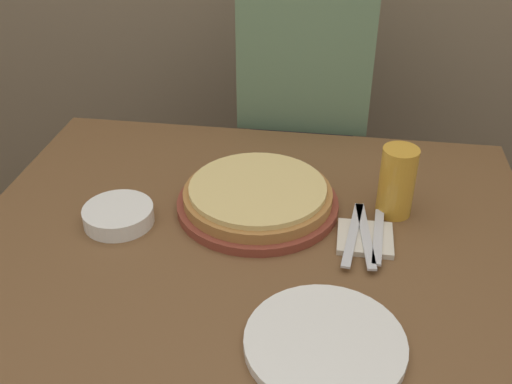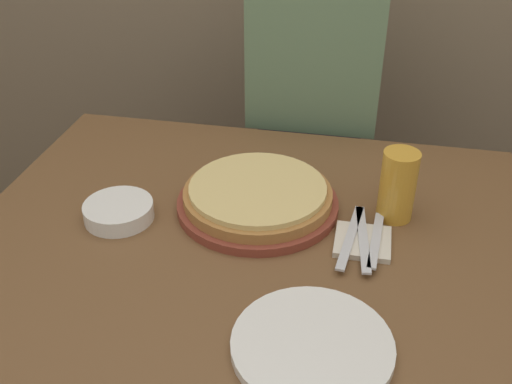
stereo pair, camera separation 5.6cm
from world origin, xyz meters
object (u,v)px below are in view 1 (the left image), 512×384
at_px(fork, 353,234).
at_px(dinner_knife, 365,235).
at_px(spoon, 378,236).
at_px(pizza_on_board, 256,197).
at_px(diner_person, 302,144).
at_px(beer_glass, 397,179).
at_px(side_bowl, 118,215).
at_px(dinner_plate, 325,343).

bearing_deg(fork, dinner_knife, 0.00).
relative_size(fork, spoon, 1.18).
bearing_deg(pizza_on_board, diner_person, 83.05).
relative_size(beer_glass, side_bowl, 1.05).
xyz_separation_m(pizza_on_board, dinner_plate, (0.17, -0.38, -0.02)).
distance_m(beer_glass, fork, 0.16).
xyz_separation_m(pizza_on_board, beer_glass, (0.29, 0.03, 0.06)).
height_order(side_bowl, fork, side_bowl).
xyz_separation_m(side_bowl, diner_person, (0.34, 0.61, -0.13)).
height_order(fork, dinner_knife, same).
relative_size(pizza_on_board, diner_person, 0.26).
bearing_deg(beer_glass, side_bowl, -167.76).
bearing_deg(dinner_plate, pizza_on_board, 113.89).
relative_size(pizza_on_board, fork, 1.60).
bearing_deg(pizza_on_board, beer_glass, 5.11).
height_order(dinner_knife, spoon, same).
bearing_deg(dinner_plate, spoon, 73.05).
bearing_deg(dinner_plate, side_bowl, 147.41).
height_order(beer_glass, diner_person, diner_person).
bearing_deg(dinner_knife, diner_person, 105.85).
distance_m(dinner_plate, side_bowl, 0.53).
relative_size(dinner_plate, diner_person, 0.20).
bearing_deg(pizza_on_board, side_bowl, -160.56).
distance_m(beer_glass, spoon, 0.14).
height_order(pizza_on_board, dinner_knife, pizza_on_board).
relative_size(fork, diner_person, 0.16).
relative_size(beer_glass, spoon, 0.83).
height_order(fork, spoon, same).
relative_size(fork, dinner_knife, 1.00).
bearing_deg(pizza_on_board, dinner_plate, -66.11).
distance_m(pizza_on_board, dinner_knife, 0.25).
bearing_deg(beer_glass, pizza_on_board, -174.89).
bearing_deg(pizza_on_board, dinner_knife, -20.04).
height_order(pizza_on_board, diner_person, diner_person).
xyz_separation_m(side_bowl, dinner_knife, (0.51, 0.01, -0.00)).
distance_m(fork, spoon, 0.05).
distance_m(side_bowl, diner_person, 0.71).
distance_m(side_bowl, spoon, 0.53).
xyz_separation_m(pizza_on_board, dinner_knife, (0.23, -0.08, -0.01)).
distance_m(dinner_knife, spoon, 0.02).
height_order(beer_glass, spoon, beer_glass).
relative_size(pizza_on_board, beer_glass, 2.27).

